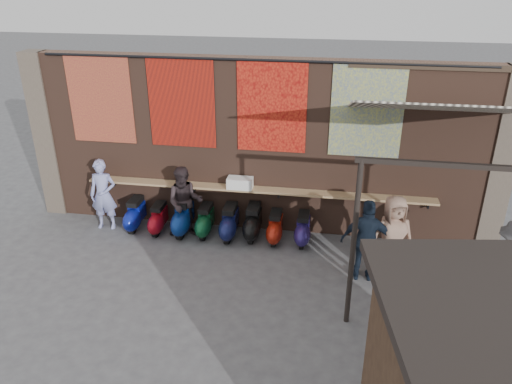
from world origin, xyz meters
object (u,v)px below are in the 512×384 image
scooter_stool_0 (135,215)px  shopper_tan (392,237)px  scooter_stool_2 (183,217)px  diner_left (103,195)px  scooter_stool_1 (159,219)px  scooter_stool_6 (275,228)px  shopper_grey (512,269)px  shopper_navy (367,241)px  diner_right (185,202)px  shelf_box (240,183)px  scooter_stool_5 (253,223)px  scooter_stool_4 (230,223)px  scooter_stool_3 (205,221)px  scooter_stool_7 (303,229)px

scooter_stool_0 → shopper_tan: size_ratio=0.44×
scooter_stool_2 → shopper_tan: size_ratio=0.50×
diner_left → scooter_stool_1: bearing=-6.4°
scooter_stool_6 → shopper_grey: size_ratio=0.40×
scooter_stool_1 → shopper_navy: size_ratio=0.42×
shopper_navy → shopper_tan: bearing=-159.6°
diner_right → shelf_box: bearing=4.4°
scooter_stool_6 → scooter_stool_2: bearing=179.1°
diner_left → scooter_stool_5: bearing=-4.5°
shelf_box → shopper_grey: bearing=-22.4°
scooter_stool_2 → shopper_navy: size_ratio=0.51×
scooter_stool_4 → shopper_tan: 3.66m
scooter_stool_6 → shopper_grey: bearing=-22.7°
shelf_box → scooter_stool_0: size_ratio=0.73×
scooter_stool_2 → scooter_stool_3: bearing=-0.7°
scooter_stool_4 → diner_left: bearing=179.5°
scooter_stool_6 → scooter_stool_7: bearing=1.3°
scooter_stool_4 → diner_right: bearing=-178.6°
diner_right → shopper_grey: (6.49, -1.81, 0.08)m
scooter_stool_6 → shopper_grey: (4.41, -1.85, 0.58)m
scooter_stool_3 → scooter_stool_5: (1.12, 0.05, 0.03)m
scooter_stool_3 → diner_right: size_ratio=0.45×
scooter_stool_6 → diner_right: bearing=-178.9°
shelf_box → scooter_stool_6: shelf_box is taller
scooter_stool_5 → scooter_stool_3: bearing=-177.3°
scooter_stool_3 → shopper_grey: size_ratio=0.41×
scooter_stool_7 → shopper_navy: bearing=-41.7°
shopper_tan → scooter_stool_5: bearing=145.1°
scooter_stool_0 → diner_right: diner_right is taller
scooter_stool_4 → scooter_stool_5: (0.53, 0.09, 0.00)m
scooter_stool_2 → shopper_grey: 6.86m
scooter_stool_0 → scooter_stool_7: 3.98m
shopper_grey → scooter_stool_6: bearing=-24.6°
scooter_stool_0 → scooter_stool_3: scooter_stool_0 is taller
scooter_stool_5 → scooter_stool_7: bearing=-3.3°
scooter_stool_2 → shopper_navy: shopper_navy is taller
scooter_stool_6 → scooter_stool_7: (0.63, 0.01, 0.00)m
scooter_stool_0 → shopper_navy: bearing=-13.0°
shelf_box → shopper_navy: (2.82, -1.50, -0.38)m
scooter_stool_5 → shopper_tan: 3.18m
scooter_stool_5 → scooter_stool_7: (1.15, -0.07, -0.04)m
scooter_stool_2 → scooter_stool_5: size_ratio=1.07×
scooter_stool_1 → scooter_stool_0: bearing=173.8°
scooter_stool_3 → scooter_stool_6: size_ratio=1.03×
scooter_stool_1 → shopper_grey: (7.18, -1.84, 0.58)m
scooter_stool_1 → shopper_grey: size_ratio=0.39×
scooter_stool_3 → scooter_stool_2: bearing=179.3°
scooter_stool_3 → scooter_stool_6: 1.64m
scooter_stool_4 → shopper_grey: (5.47, -1.83, 0.54)m
scooter_stool_6 → scooter_stool_1: bearing=-179.8°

